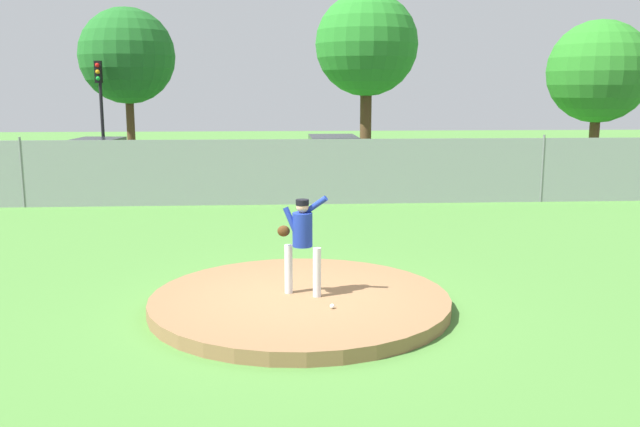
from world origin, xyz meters
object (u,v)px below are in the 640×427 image
object	(u,v)px
parked_car_slate	(333,161)
traffic_cone_orange	(228,170)
baseball	(332,306)
parked_car_navy	(97,164)
parked_car_silver	(548,163)
pitcher_youth	(302,236)
traffic_light_near	(100,96)
parked_car_burgundy	(455,163)

from	to	relation	value
parked_car_slate	traffic_cone_orange	distance (m)	4.84
baseball	parked_car_navy	size ratio (longest dim) A/B	0.02
parked_car_navy	parked_car_silver	world-z (taller)	parked_car_navy
pitcher_youth	baseball	distance (m)	1.27
parked_car_silver	traffic_light_near	bearing A→B (deg)	165.38
parked_car_slate	traffic_light_near	bearing A→B (deg)	155.56
baseball	parked_car_burgundy	distance (m)	16.29
pitcher_youth	parked_car_slate	xyz separation A→B (m)	(1.70, 14.45, -0.34)
parked_car_slate	traffic_cone_orange	size ratio (longest dim) A/B	8.58
pitcher_youth	traffic_cone_orange	size ratio (longest dim) A/B	2.98
traffic_cone_orange	traffic_light_near	distance (m)	6.32
traffic_light_near	parked_car_silver	bearing A→B (deg)	-14.62
baseball	parked_car_silver	world-z (taller)	parked_car_silver
pitcher_youth	parked_car_silver	size ratio (longest dim) A/B	0.35
parked_car_navy	pitcher_youth	bearing A→B (deg)	-64.45
parked_car_slate	traffic_light_near	xyz separation A→B (m)	(-9.41, 4.28, 2.32)
baseball	parked_car_slate	bearing A→B (deg)	85.23
parked_car_silver	parked_car_burgundy	distance (m)	3.47
parked_car_navy	parked_car_silver	size ratio (longest dim) A/B	0.91
pitcher_youth	baseball	bearing A→B (deg)	-59.79
parked_car_burgundy	traffic_cone_orange	size ratio (longest dim) A/B	7.53
parked_car_navy	traffic_light_near	xyz separation A→B (m)	(-0.83, 4.33, 2.35)
baseball	traffic_cone_orange	world-z (taller)	traffic_cone_orange
parked_car_silver	parked_car_navy	bearing A→B (deg)	179.20
parked_car_burgundy	traffic_cone_orange	world-z (taller)	parked_car_burgundy
pitcher_youth	parked_car_slate	size ratio (longest dim) A/B	0.35
parked_car_silver	parked_car_slate	size ratio (longest dim) A/B	0.99
baseball	parked_car_silver	distance (m)	17.59
parked_car_slate	traffic_cone_orange	xyz separation A→B (m)	(-4.08, 2.54, -0.58)
parked_car_silver	traffic_light_near	xyz separation A→B (m)	(-17.47, 4.56, 2.41)
baseball	parked_car_slate	world-z (taller)	parked_car_slate
pitcher_youth	parked_car_silver	distance (m)	17.21
baseball	parked_car_burgundy	size ratio (longest dim) A/B	0.02
parked_car_navy	parked_car_slate	world-z (taller)	parked_car_slate
parked_car_slate	parked_car_burgundy	bearing A→B (deg)	0.07
parked_car_navy	parked_car_burgundy	size ratio (longest dim) A/B	1.03
parked_car_navy	parked_car_slate	distance (m)	8.58
parked_car_burgundy	pitcher_youth	bearing A→B (deg)	-113.55
pitcher_youth	parked_car_burgundy	distance (m)	15.77
parked_car_navy	traffic_cone_orange	bearing A→B (deg)	29.89
parked_car_navy	traffic_cone_orange	world-z (taller)	parked_car_navy
traffic_light_near	baseball	bearing A→B (deg)	-67.30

